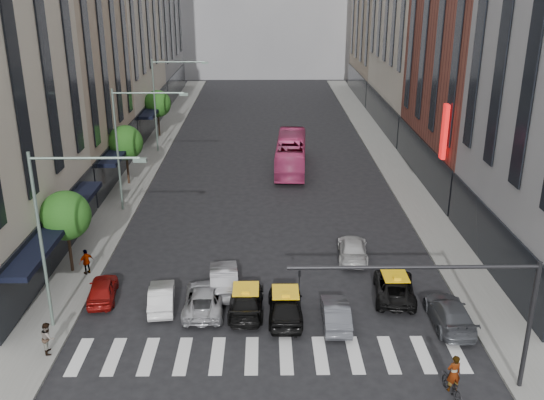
{
  "coord_description": "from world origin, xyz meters",
  "views": [
    {
      "loc": [
        -0.35,
        -22.35,
        16.63
      ],
      "look_at": [
        0.07,
        11.47,
        4.0
      ],
      "focal_mm": 40.0,
      "sensor_mm": 36.0,
      "label": 1
    }
  ],
  "objects_px": {
    "streetlamp_mid": "(129,134)",
    "streetlamp_far": "(164,93)",
    "taxi_left": "(246,300)",
    "pedestrian_far": "(86,262)",
    "taxi_center": "(285,305)",
    "car_red": "(102,289)",
    "car_white_front": "(161,297)",
    "bus": "(291,153)",
    "motorcycle": "(452,386)",
    "pedestrian_near": "(48,338)",
    "streetlamp_near": "(58,219)"
  },
  "relations": [
    {
      "from": "taxi_left",
      "to": "car_red",
      "type": "bearing_deg",
      "value": -9.77
    },
    {
      "from": "pedestrian_near",
      "to": "car_red",
      "type": "bearing_deg",
      "value": -30.91
    },
    {
      "from": "streetlamp_far",
      "to": "pedestrian_near",
      "type": "xyz_separation_m",
      "value": [
        -0.36,
        -34.3,
        -4.98
      ]
    },
    {
      "from": "streetlamp_far",
      "to": "taxi_left",
      "type": "relative_size",
      "value": 2.01
    },
    {
      "from": "taxi_center",
      "to": "pedestrian_far",
      "type": "xyz_separation_m",
      "value": [
        -11.45,
        4.79,
        0.18
      ]
    },
    {
      "from": "car_white_front",
      "to": "pedestrian_near",
      "type": "distance_m",
      "value": 6.23
    },
    {
      "from": "taxi_center",
      "to": "pedestrian_near",
      "type": "xyz_separation_m",
      "value": [
        -11.07,
        -3.09,
        0.18
      ]
    },
    {
      "from": "streetlamp_near",
      "to": "motorcycle",
      "type": "relative_size",
      "value": 5.16
    },
    {
      "from": "streetlamp_near",
      "to": "bus",
      "type": "height_order",
      "value": "streetlamp_near"
    },
    {
      "from": "car_red",
      "to": "taxi_left",
      "type": "distance_m",
      "value": 7.95
    },
    {
      "from": "car_red",
      "to": "car_white_front",
      "type": "distance_m",
      "value": 3.45
    },
    {
      "from": "streetlamp_far",
      "to": "pedestrian_far",
      "type": "distance_m",
      "value": 26.9
    },
    {
      "from": "motorcycle",
      "to": "car_red",
      "type": "bearing_deg",
      "value": -37.62
    },
    {
      "from": "taxi_left",
      "to": "pedestrian_far",
      "type": "distance_m",
      "value": 10.28
    },
    {
      "from": "taxi_left",
      "to": "taxi_center",
      "type": "relative_size",
      "value": 1.03
    },
    {
      "from": "streetlamp_near",
      "to": "pedestrian_far",
      "type": "bearing_deg",
      "value": 97.56
    },
    {
      "from": "streetlamp_mid",
      "to": "pedestrian_far",
      "type": "height_order",
      "value": "streetlamp_mid"
    },
    {
      "from": "pedestrian_far",
      "to": "pedestrian_near",
      "type": "bearing_deg",
      "value": 48.65
    },
    {
      "from": "car_red",
      "to": "taxi_center",
      "type": "distance_m",
      "value": 10.08
    },
    {
      "from": "pedestrian_near",
      "to": "taxi_center",
      "type": "bearing_deg",
      "value": -92.12
    },
    {
      "from": "bus",
      "to": "taxi_left",
      "type": "bearing_deg",
      "value": 86.08
    },
    {
      "from": "car_white_front",
      "to": "taxi_center",
      "type": "distance_m",
      "value": 6.64
    },
    {
      "from": "car_white_front",
      "to": "pedestrian_far",
      "type": "height_order",
      "value": "pedestrian_far"
    },
    {
      "from": "bus",
      "to": "pedestrian_near",
      "type": "height_order",
      "value": "bus"
    },
    {
      "from": "car_red",
      "to": "car_white_front",
      "type": "xyz_separation_m",
      "value": [
        3.34,
        -0.86,
        0.0
      ]
    },
    {
      "from": "taxi_center",
      "to": "motorcycle",
      "type": "bearing_deg",
      "value": 137.8
    },
    {
      "from": "bus",
      "to": "motorcycle",
      "type": "distance_m",
      "value": 32.13
    },
    {
      "from": "streetlamp_mid",
      "to": "motorcycle",
      "type": "relative_size",
      "value": 5.16
    },
    {
      "from": "bus",
      "to": "pedestrian_far",
      "type": "relative_size",
      "value": 6.95
    },
    {
      "from": "motorcycle",
      "to": "pedestrian_near",
      "type": "distance_m",
      "value": 18.14
    },
    {
      "from": "streetlamp_mid",
      "to": "car_white_front",
      "type": "xyz_separation_m",
      "value": [
        4.18,
        -14.04,
        -5.29
      ]
    },
    {
      "from": "pedestrian_far",
      "to": "car_white_front",
      "type": "bearing_deg",
      "value": 99.54
    },
    {
      "from": "car_red",
      "to": "taxi_left",
      "type": "bearing_deg",
      "value": 163.02
    },
    {
      "from": "streetlamp_near",
      "to": "streetlamp_far",
      "type": "height_order",
      "value": "same"
    },
    {
      "from": "streetlamp_mid",
      "to": "bus",
      "type": "bearing_deg",
      "value": 40.23
    },
    {
      "from": "car_red",
      "to": "motorcycle",
      "type": "height_order",
      "value": "car_red"
    },
    {
      "from": "streetlamp_near",
      "to": "taxi_center",
      "type": "bearing_deg",
      "value": 4.21
    },
    {
      "from": "motorcycle",
      "to": "pedestrian_far",
      "type": "relative_size",
      "value": 1.13
    },
    {
      "from": "bus",
      "to": "car_white_front",
      "type": "bearing_deg",
      "value": 75.87
    },
    {
      "from": "car_white_front",
      "to": "bus",
      "type": "xyz_separation_m",
      "value": [
        7.88,
        24.25,
        0.88
      ]
    },
    {
      "from": "car_white_front",
      "to": "streetlamp_mid",
      "type": "bearing_deg",
      "value": -80.12
    },
    {
      "from": "taxi_left",
      "to": "pedestrian_near",
      "type": "bearing_deg",
      "value": 22.65
    },
    {
      "from": "streetlamp_far",
      "to": "pedestrian_near",
      "type": "height_order",
      "value": "streetlamp_far"
    },
    {
      "from": "streetlamp_near",
      "to": "pedestrian_near",
      "type": "distance_m",
      "value": 5.5
    },
    {
      "from": "taxi_center",
      "to": "streetlamp_far",
      "type": "bearing_deg",
      "value": -70.73
    },
    {
      "from": "streetlamp_mid",
      "to": "streetlamp_far",
      "type": "height_order",
      "value": "same"
    },
    {
      "from": "car_white_front",
      "to": "pedestrian_far",
      "type": "distance_m",
      "value": 6.12
    },
    {
      "from": "taxi_center",
      "to": "pedestrian_far",
      "type": "height_order",
      "value": "pedestrian_far"
    },
    {
      "from": "car_white_front",
      "to": "bus",
      "type": "height_order",
      "value": "bus"
    },
    {
      "from": "streetlamp_mid",
      "to": "taxi_left",
      "type": "bearing_deg",
      "value": -59.16
    }
  ]
}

